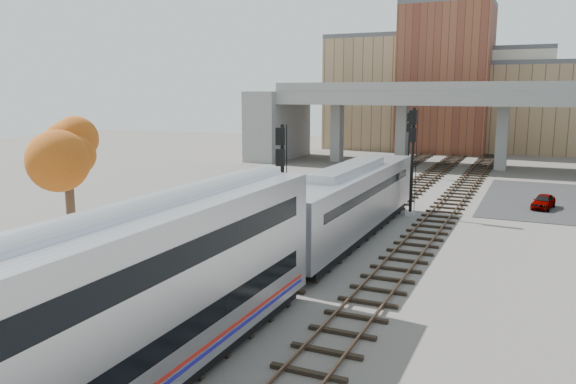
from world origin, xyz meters
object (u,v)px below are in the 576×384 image
Objects in this scene: signal_mast_mid at (412,162)px; signal_mast_far at (409,146)px; signal_mast_near at (282,192)px; tree at (67,155)px; coach at (22,358)px; car_a at (543,201)px; locomotive at (349,200)px.

signal_mast_mid is 18.25m from signal_mast_far.
tree reaches higher than signal_mast_near.
signal_mast_near is at bearing 32.69° from tree.
signal_mast_mid is 1.13× the size of signal_mast_far.
coach is 37.96m from car_a.
signal_mast_near is at bearing -112.14° from car_a.
signal_mast_far is (-2.10, 47.91, 0.37)m from coach.
tree is (-8.83, -5.67, 2.10)m from signal_mast_near.
locomotive is at bearing 65.93° from signal_mast_near.
signal_mast_far is (-4.10, 17.78, -0.59)m from signal_mast_mid.
signal_mast_near is (-2.10, -4.70, 1.08)m from locomotive.
car_a is at bearing 55.99° from signal_mast_near.
locomotive is 22.61m from coach.
tree is at bearing -119.53° from car_a.
signal_mast_far is at bearing 94.74° from locomotive.
coach is 3.37× the size of signal_mast_mid.
tree is at bearing -125.86° from signal_mast_mid.
coach is 7.96× the size of car_a.
coach is at bearing -90.00° from locomotive.
signal_mast_far is 2.09× the size of car_a.
signal_mast_far is (-0.00, 30.00, -0.20)m from signal_mast_near.
signal_mast_near is 2.18× the size of car_a.
signal_mast_near reaches higher than car_a.
signal_mast_near is at bearing -108.54° from signal_mast_mid.
locomotive is at bearing 90.00° from coach.
locomotive is 15.40m from tree.
tree is (-12.93, -17.89, 1.71)m from signal_mast_mid.
coach is (-0.00, -22.61, 0.52)m from locomotive.
locomotive reaches higher than car_a.
tree is at bearing -136.51° from locomotive.
car_a is (12.51, 18.54, -2.79)m from signal_mast_near.
locomotive is 2.78× the size of signal_mast_near.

